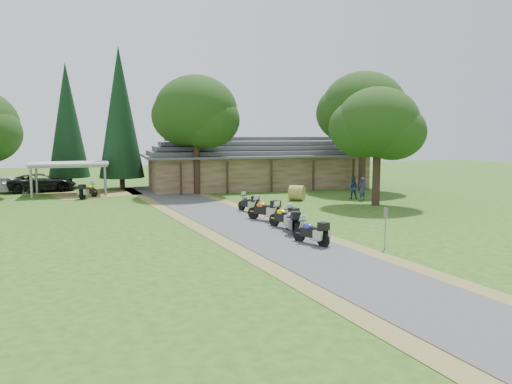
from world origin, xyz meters
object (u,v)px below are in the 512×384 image
object	(u,v)px
car_white_sedan	(8,182)
motorcycle_row_a	(311,231)
motorcycle_carport_a	(88,190)
hay_bale	(297,193)
carport	(70,178)
lodge	(257,162)
motorcycle_row_d	(264,209)
motorcycle_row_c	(284,216)
motorcycle_row_e	(248,202)
motorcycle_row_b	(292,219)
car_dark_suv	(42,178)

from	to	relation	value
car_white_sedan	motorcycle_row_a	size ratio (longest dim) A/B	3.03
motorcycle_carport_a	hay_bale	distance (m)	16.67
carport	hay_bale	xyz separation A→B (m)	(17.06, -9.09, -0.77)
lodge	motorcycle_row_d	bearing A→B (deg)	-105.42
motorcycle_row_c	motorcycle_row_e	distance (m)	6.14
motorcycle_row_e	hay_bale	bearing A→B (deg)	-71.41
motorcycle_carport_a	motorcycle_row_e	bearing A→B (deg)	-100.99
motorcycle_row_b	hay_bale	distance (m)	12.69
motorcycle_row_c	hay_bale	bearing A→B (deg)	-46.51
motorcycle_row_b	motorcycle_carport_a	xyz separation A→B (m)	(-10.67, 17.77, -0.04)
motorcycle_row_b	hay_bale	bearing A→B (deg)	-15.02
carport	hay_bale	size ratio (longest dim) A/B	5.33
carport	motorcycle_row_e	size ratio (longest dim) A/B	3.39
car_white_sedan	motorcycle_row_b	distance (m)	29.22
motorcycle_row_a	motorcycle_row_b	size ratio (longest dim) A/B	0.92
motorcycle_row_a	hay_bale	distance (m)	15.39
car_dark_suv	motorcycle_row_d	bearing A→B (deg)	-152.31
car_dark_suv	motorcycle_row_b	world-z (taller)	car_dark_suv
lodge	car_white_sedan	distance (m)	22.30
lodge	motorcycle_row_e	xyz separation A→B (m)	(-5.00, -14.67, -1.81)
car_white_sedan	car_dark_suv	size ratio (longest dim) A/B	0.92
motorcycle_row_d	motorcycle_carport_a	xyz separation A→B (m)	(-10.37, 13.95, -0.06)
motorcycle_row_c	hay_bale	distance (m)	11.57
motorcycle_row_b	motorcycle_row_c	world-z (taller)	motorcycle_row_b
motorcycle_row_a	motorcycle_carport_a	bearing A→B (deg)	2.00
lodge	motorcycle_row_c	size ratio (longest dim) A/B	10.46
carport	motorcycle_row_a	bearing A→B (deg)	-63.65
motorcycle_row_d	motorcycle_row_c	bearing A→B (deg)	152.77
motorcycle_row_b	motorcycle_carport_a	distance (m)	20.73
carport	car_dark_suv	xyz separation A→B (m)	(-2.59, 3.07, -0.16)
hay_bale	motorcycle_row_a	bearing A→B (deg)	-108.86
car_dark_suv	motorcycle_row_e	world-z (taller)	car_dark_suv
motorcycle_row_a	motorcycle_row_b	xyz separation A→B (m)	(0.11, 2.84, 0.06)
lodge	motorcycle_row_e	size ratio (longest dim) A/B	11.50
motorcycle_row_c	hay_bale	size ratio (longest dim) A/B	1.73
motorcycle_row_c	motorcycle_row_e	xyz separation A→B (m)	(-0.28, 6.13, -0.06)
hay_bale	motorcycle_carport_a	bearing A→B (deg)	158.72
carport	car_white_sedan	distance (m)	5.90
motorcycle_row_c	motorcycle_carport_a	distance (m)	19.69
carport	car_dark_suv	distance (m)	4.02
car_dark_suv	hay_bale	xyz separation A→B (m)	(19.65, -12.16, -0.61)
carport	motorcycle_row_a	size ratio (longest dim) A/B	3.30
car_dark_suv	motorcycle_row_b	xyz separation A→B (m)	(14.79, -23.89, -0.49)
car_white_sedan	motorcycle_row_e	distance (m)	23.53
motorcycle_row_d	car_white_sedan	bearing A→B (deg)	7.51
car_dark_suv	motorcycle_row_c	bearing A→B (deg)	-155.02
motorcycle_row_e	hay_bale	world-z (taller)	motorcycle_row_e
motorcycle_carport_a	hay_bale	xyz separation A→B (m)	(15.53, -6.05, -0.08)
motorcycle_row_e	car_dark_suv	bearing A→B (deg)	19.53
car_white_sedan	motorcycle_row_b	size ratio (longest dim) A/B	2.78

